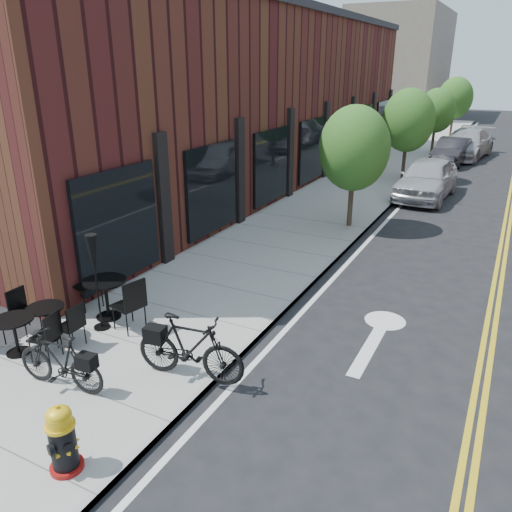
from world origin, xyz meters
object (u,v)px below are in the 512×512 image
Objects in this scene: bicycle_left at (60,361)px; parked_car_b at (452,151)px; bistro_set_c at (106,293)px; patio_umbrella at (94,262)px; bistro_set_a at (15,331)px; parked_car_c at (466,143)px; bistro_set_b at (47,318)px; bicycle_right at (190,348)px; parked_car_a at (427,178)px; fire_hydrant at (62,439)px.

parked_car_b reaches higher than bicycle_left.
parked_car_b reaches higher than bistro_set_c.
parked_car_b is (3.72, 22.32, -0.85)m from patio_umbrella.
bicycle_left is 1.58m from bistro_set_a.
bicycle_left is at bearing -89.41° from parked_car_c.
patio_umbrella reaches higher than parked_car_b.
bistro_set_b is 1.25m from bistro_set_c.
bicycle_left is at bearing 116.48° from bicycle_right.
parked_car_c is at bearing 84.36° from parked_car_b.
parked_car_a reaches higher than bistro_set_c.
parked_car_b is 0.75× the size of parked_car_c.
fire_hydrant is at bearing -86.22° from parked_car_c.
fire_hydrant is 3.89m from patio_umbrella.
parked_car_b is (1.16, 22.91, -0.02)m from bicycle_right.
bicycle_left reaches higher than bistro_set_b.
parked_car_a reaches higher than parked_car_b.
bistro_set_c is (-2.46, 3.42, 0.08)m from fire_hydrant.
patio_umbrella is at bearing 148.23° from fire_hydrant.
parked_car_b is at bearing -92.45° from parked_car_c.
parked_car_a reaches higher than bicycle_left.
patio_umbrella is 0.42× the size of parked_car_a.
parked_car_a is 0.85× the size of parked_car_c.
bistro_set_b is (-3.15, -0.18, -0.14)m from bicycle_right.
bicycle_right is 0.92× the size of bistro_set_c.
parked_car_c reaches higher than bicycle_left.
bistro_set_a is 0.32× the size of parked_car_c.
bicycle_right is at bearing -91.92° from parked_car_a.
patio_umbrella reaches higher than bistro_set_a.
parked_car_c is (0.36, 10.61, 0.01)m from parked_car_a.
parked_car_c reaches higher than bistro_set_c.
bistro_set_b is (0.08, 0.63, -0.02)m from bistro_set_a.
parked_car_a is at bearing 86.80° from bistro_set_c.
fire_hydrant is 17.23m from parked_car_a.
fire_hydrant is 0.57× the size of bistro_set_a.
parked_car_c reaches higher than bistro_set_a.
parked_car_a is (4.40, 14.92, 0.23)m from bistro_set_b.
bistro_set_a is at bearing -96.00° from parked_car_b.
bicycle_right reaches higher than fire_hydrant.
parked_car_c is at bearing -11.73° from bicycle_right.
bistro_set_a is at bearing 172.71° from fire_hydrant.
bistro_set_c reaches higher than fire_hydrant.
bistro_set_a is 1.88m from bistro_set_c.
bistro_set_a is at bearing -103.18° from parked_car_a.
patio_umbrella is 0.36× the size of parked_car_c.
patio_umbrella is 25.12m from parked_car_c.
bicycle_right is 0.35× the size of parked_car_c.
bicycle_right is at bearing -85.92° from parked_car_c.
parked_car_b is at bearing 167.15° from bicycle_left.
bicycle_right is 22.94m from parked_car_b.
bistro_set_b is at bearing -127.51° from patio_umbrella.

